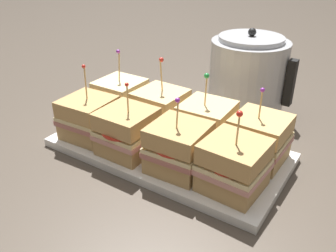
{
  "coord_description": "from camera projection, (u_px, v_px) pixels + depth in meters",
  "views": [
    {
      "loc": [
        0.36,
        -0.56,
        0.42
      ],
      "look_at": [
        0.0,
        0.0,
        0.07
      ],
      "focal_mm": 38.0,
      "sensor_mm": 36.0,
      "label": 1
    }
  ],
  "objects": [
    {
      "name": "sandwich_back_far_left",
      "position": [
        121.0,
        99.0,
        0.89
      ],
      "size": [
        0.11,
        0.11,
        0.17
      ],
      "color": "beige",
      "rests_on": "serving_platter"
    },
    {
      "name": "sandwich_front_center_right",
      "position": [
        179.0,
        148.0,
        0.68
      ],
      "size": [
        0.11,
        0.11,
        0.15
      ],
      "color": "tan",
      "rests_on": "serving_platter"
    },
    {
      "name": "sandwich_back_far_right",
      "position": [
        259.0,
        139.0,
        0.71
      ],
      "size": [
        0.11,
        0.11,
        0.16
      ],
      "color": "tan",
      "rests_on": "serving_platter"
    },
    {
      "name": "serving_platter",
      "position": [
        168.0,
        150.0,
        0.78
      ],
      "size": [
        0.5,
        0.26,
        0.02
      ],
      "color": "white",
      "rests_on": "ground_plane"
    },
    {
      "name": "ground_plane",
      "position": [
        168.0,
        153.0,
        0.79
      ],
      "size": [
        6.0,
        6.0,
        0.0
      ],
      "primitive_type": "plane",
      "color": "#4C4238"
    },
    {
      "name": "sandwich_back_center_left",
      "position": [
        161.0,
        110.0,
        0.83
      ],
      "size": [
        0.11,
        0.11,
        0.17
      ],
      "color": "#DBB77A",
      "rests_on": "serving_platter"
    },
    {
      "name": "sandwich_front_far_left",
      "position": [
        89.0,
        118.0,
        0.8
      ],
      "size": [
        0.11,
        0.11,
        0.17
      ],
      "color": "tan",
      "rests_on": "serving_platter"
    },
    {
      "name": "sandwich_back_center_right",
      "position": [
        206.0,
        124.0,
        0.77
      ],
      "size": [
        0.11,
        0.11,
        0.16
      ],
      "color": "#DBB77A",
      "rests_on": "serving_platter"
    },
    {
      "name": "sandwich_front_far_right",
      "position": [
        234.0,
        166.0,
        0.63
      ],
      "size": [
        0.11,
        0.11,
        0.16
      ],
      "color": "tan",
      "rests_on": "serving_platter"
    },
    {
      "name": "sandwich_front_center_left",
      "position": [
        127.0,
        132.0,
        0.74
      ],
      "size": [
        0.11,
        0.11,
        0.16
      ],
      "color": "tan",
      "rests_on": "serving_platter"
    },
    {
      "name": "kettle_steel",
      "position": [
        248.0,
        76.0,
        0.92
      ],
      "size": [
        0.22,
        0.2,
        0.23
      ],
      "color": "#B7BABF",
      "rests_on": "ground_plane"
    }
  ]
}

